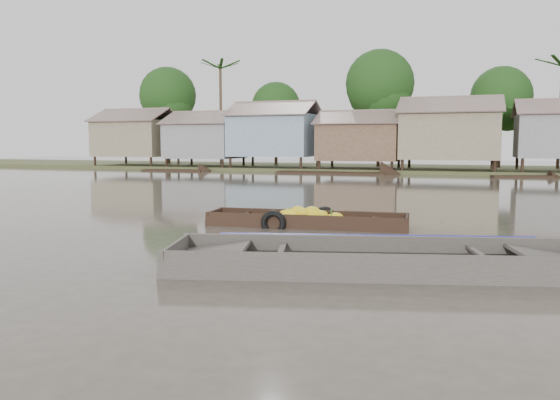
% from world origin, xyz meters
% --- Properties ---
extents(ground, '(120.00, 120.00, 0.00)m').
position_xyz_m(ground, '(0.00, 0.00, 0.00)').
color(ground, '#453F35').
rests_on(ground, ground).
extents(riverbank, '(120.00, 12.47, 10.22)m').
position_xyz_m(riverbank, '(3.03, 31.86, 3.07)').
color(riverbank, '#384723').
rests_on(riverbank, ground).
extents(banana_boat, '(5.24, 1.69, 0.71)m').
position_xyz_m(banana_boat, '(-0.19, 2.63, 0.13)').
color(banana_boat, black).
rests_on(banana_boat, ground).
extents(viewer_boat, '(7.37, 3.59, 0.57)m').
position_xyz_m(viewer_boat, '(2.42, -1.68, 0.05)').
color(viewer_boat, '#3D3834').
rests_on(viewer_boat, ground).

